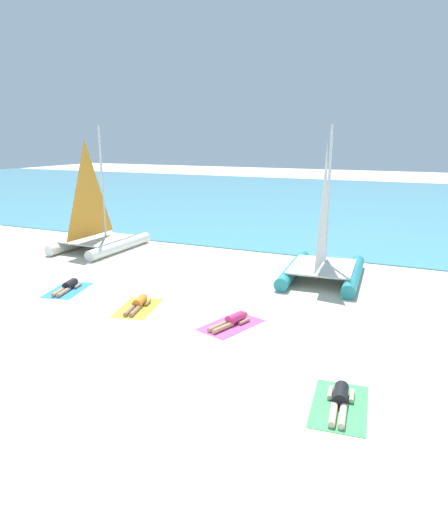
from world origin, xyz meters
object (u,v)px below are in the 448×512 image
(sunbather_center_left, at_px, (138,303))
(towel_center_right, at_px, (231,325))
(towel_center_left, at_px, (138,308))
(sunbather_leftmost, at_px, (68,286))
(sailboat_teal, at_px, (323,258))
(sunbather_center_right, at_px, (232,320))
(towel_leftmost, at_px, (68,290))
(sailboat_white, at_px, (98,232))
(sunbather_rightmost, at_px, (340,399))
(towel_rightmost, at_px, (339,406))

(sunbather_center_left, distance_m, towel_center_right, 3.31)
(towel_center_left, bearing_deg, sunbather_leftmost, 170.68)
(sailboat_teal, relative_size, sunbather_center_right, 3.75)
(sailboat_teal, xyz_separation_m, towel_center_right, (-1.43, -5.58, -0.85))
(towel_leftmost, height_order, sunbather_center_right, sunbather_center_right)
(sailboat_white, relative_size, sunbather_center_right, 3.80)
(towel_center_right, distance_m, sunbather_center_right, 0.14)
(sunbather_leftmost, distance_m, towel_center_right, 6.66)
(sailboat_teal, bearing_deg, towel_center_right, -108.58)
(towel_center_left, bearing_deg, sunbather_center_left, 103.44)
(towel_leftmost, distance_m, sunbather_leftmost, 0.14)
(towel_center_right, relative_size, sunbather_rightmost, 1.21)
(towel_rightmost, relative_size, sunbather_rightmost, 1.21)
(sailboat_white, bearing_deg, towel_leftmost, -61.02)
(towel_center_right, xyz_separation_m, sunbather_rightmost, (3.69, -2.92, 0.13))
(sunbather_center_right, distance_m, towel_rightmost, 4.78)
(sunbather_center_left, bearing_deg, sunbather_leftmost, 158.29)
(sunbather_center_right, bearing_deg, sunbather_leftmost, -166.81)
(towel_leftmost, xyz_separation_m, towel_rightmost, (10.32, -3.54, 0.00))
(sailboat_white, height_order, sunbather_center_left, sailboat_white)
(sunbather_center_left, relative_size, towel_center_right, 0.82)
(sunbather_center_left, height_order, sunbather_center_right, same)
(sunbather_leftmost, distance_m, sunbather_rightmost, 10.92)
(sunbather_center_left, bearing_deg, towel_rightmost, -37.44)
(sunbather_center_right, xyz_separation_m, towel_rightmost, (3.68, -3.05, -0.13))
(sailboat_white, distance_m, sunbather_center_left, 8.69)
(towel_center_left, relative_size, towel_center_right, 1.00)
(sunbather_rightmost, bearing_deg, sailboat_white, 139.84)
(sailboat_teal, height_order, sunbather_leftmost, sailboat_teal)
(towel_rightmost, xyz_separation_m, sunbather_rightmost, (-0.01, 0.07, 0.13))
(sunbather_leftmost, distance_m, sunbather_center_left, 3.37)
(sailboat_teal, distance_m, towel_rightmost, 8.90)
(sunbather_center_right, height_order, sunbather_rightmost, same)
(sailboat_teal, relative_size, sailboat_white, 0.99)
(sailboat_teal, xyz_separation_m, sunbather_center_left, (-4.73, -5.44, -0.73))
(sailboat_teal, bearing_deg, sunbather_center_left, -135.24)
(sailboat_white, xyz_separation_m, towel_center_left, (6.34, -5.99, -0.86))
(sailboat_teal, height_order, towel_center_left, sailboat_teal)
(sailboat_white, relative_size, towel_center_right, 3.08)
(sunbather_center_left, xyz_separation_m, towel_center_right, (3.30, -0.14, -0.13))
(towel_center_left, height_order, towel_rightmost, same)
(sailboat_teal, distance_m, towel_leftmost, 9.52)
(sunbather_center_right, xyz_separation_m, sunbather_rightmost, (3.67, -2.98, 0.00))
(sailboat_teal, xyz_separation_m, towel_center_left, (-4.71, -5.51, -0.85))
(sailboat_white, bearing_deg, towel_rightmost, -33.85)
(sailboat_teal, distance_m, sunbather_center_right, 5.74)
(sailboat_white, relative_size, sunbather_leftmost, 3.76)
(sunbather_leftmost, bearing_deg, sunbather_center_right, -18.87)
(sunbather_leftmost, height_order, towel_center_right, sunbather_leftmost)
(towel_leftmost, relative_size, towel_rightmost, 1.00)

